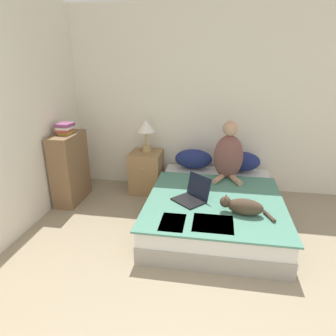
# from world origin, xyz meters

# --- Properties ---
(wall_back) EXTENTS (5.04, 0.05, 2.55)m
(wall_back) POSITION_xyz_m (0.00, 3.54, 1.27)
(wall_back) COLOR silver
(wall_back) RESTS_ON ground_plane
(bed) EXTENTS (1.50, 1.94, 0.37)m
(bed) POSITION_xyz_m (0.09, 2.49, 0.18)
(bed) COLOR #9E998E
(bed) RESTS_ON ground_plane
(pillow_near) EXTENTS (0.53, 0.30, 0.27)m
(pillow_near) POSITION_xyz_m (-0.24, 3.29, 0.50)
(pillow_near) COLOR navy
(pillow_near) RESTS_ON bed
(pillow_far) EXTENTS (0.53, 0.30, 0.27)m
(pillow_far) POSITION_xyz_m (0.42, 3.29, 0.50)
(pillow_far) COLOR navy
(pillow_far) RESTS_ON bed
(person_sitting) EXTENTS (0.38, 0.37, 0.76)m
(person_sitting) POSITION_xyz_m (0.23, 2.99, 0.69)
(person_sitting) COLOR brown
(person_sitting) RESTS_ON bed
(cat_tabby) EXTENTS (0.54, 0.24, 0.18)m
(cat_tabby) POSITION_xyz_m (0.36, 2.04, 0.45)
(cat_tabby) COLOR #473828
(cat_tabby) RESTS_ON bed
(laptop_open) EXTENTS (0.45, 0.45, 0.27)m
(laptop_open) POSITION_xyz_m (-0.17, 2.27, 0.42)
(laptop_open) COLOR black
(laptop_open) RESTS_ON bed
(nightstand) EXTENTS (0.44, 0.47, 0.59)m
(nightstand) POSITION_xyz_m (-0.92, 3.24, 0.29)
(nightstand) COLOR #937047
(nightstand) RESTS_ON ground_plane
(table_lamp) EXTENTS (0.25, 0.25, 0.46)m
(table_lamp) POSITION_xyz_m (-0.92, 3.29, 0.92)
(table_lamp) COLOR tan
(table_lamp) RESTS_ON nightstand
(bookshelf) EXTENTS (0.28, 0.61, 0.94)m
(bookshelf) POSITION_xyz_m (-1.85, 2.75, 0.47)
(bookshelf) COLOR brown
(bookshelf) RESTS_ON ground_plane
(book_stack_top) EXTENTS (0.20, 0.22, 0.14)m
(book_stack_top) POSITION_xyz_m (-1.85, 2.75, 1.01)
(book_stack_top) COLOR gold
(book_stack_top) RESTS_ON bookshelf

